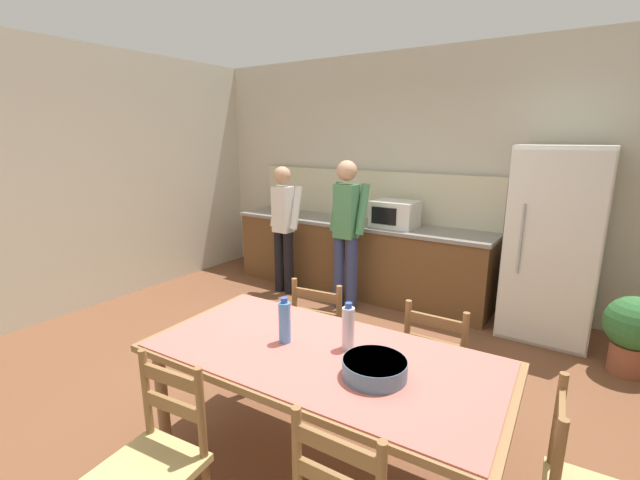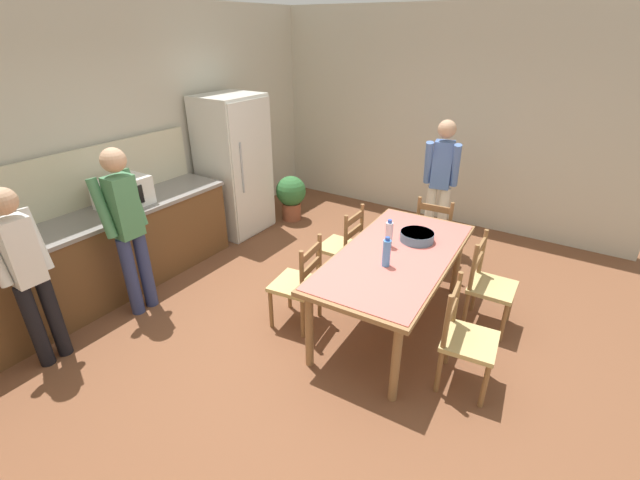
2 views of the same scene
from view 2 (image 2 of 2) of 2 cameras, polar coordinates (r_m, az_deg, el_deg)
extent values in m
plane|color=brown|center=(4.24, -0.02, -11.40)|extent=(8.32, 8.32, 0.00)
cube|color=beige|center=(5.41, -24.98, 11.80)|extent=(6.52, 0.12, 2.90)
cube|color=beige|center=(6.43, 16.55, 15.18)|extent=(0.12, 5.20, 2.90)
cube|color=brown|center=(4.98, -28.30, -2.81)|extent=(3.27, 0.62, 0.86)
cube|color=gray|center=(4.80, -29.44, 1.90)|extent=(3.31, 0.66, 0.04)
cube|color=beige|center=(4.96, -32.04, 6.02)|extent=(3.27, 0.03, 0.60)
cube|color=silver|center=(5.96, -11.43, 9.65)|extent=(0.79, 0.68, 1.85)
cube|color=silver|center=(5.73, -8.83, 9.17)|extent=(0.76, 0.02, 1.77)
cylinder|color=#A5AAB2|center=(5.52, -10.35, 9.39)|extent=(0.02, 0.02, 0.65)
cube|color=white|center=(4.95, -24.79, 5.76)|extent=(0.50, 0.38, 0.30)
cube|color=black|center=(4.77, -23.96, 5.18)|extent=(0.30, 0.01, 0.19)
cylinder|color=olive|center=(3.36, 10.05, -15.85)|extent=(0.07, 0.07, 0.72)
cylinder|color=olive|center=(4.79, 17.83, -2.81)|extent=(0.07, 0.07, 0.72)
cylinder|color=olive|center=(3.61, -1.44, -11.93)|extent=(0.07, 0.07, 0.72)
cylinder|color=olive|center=(4.96, 9.40, -0.71)|extent=(0.07, 0.07, 0.72)
cube|color=olive|center=(3.93, 10.08, -2.17)|extent=(2.01, 1.04, 0.04)
cube|color=#D1665B|center=(3.92, 10.11, -1.86)|extent=(1.93, 1.00, 0.01)
cylinder|color=#4C8ED6|center=(3.66, 8.85, -1.75)|extent=(0.07, 0.07, 0.24)
cylinder|color=#2D51B2|center=(3.60, 9.00, 0.15)|extent=(0.04, 0.04, 0.03)
cylinder|color=silver|center=(3.98, 9.16, 0.71)|extent=(0.07, 0.07, 0.24)
cylinder|color=#2D51B2|center=(3.93, 9.30, 2.48)|extent=(0.04, 0.04, 0.03)
cylinder|color=slate|center=(4.17, 12.80, 0.46)|extent=(0.32, 0.32, 0.09)
cylinder|color=slate|center=(4.16, 12.85, 0.89)|extent=(0.31, 0.31, 0.02)
cylinder|color=olive|center=(5.42, 17.11, -1.00)|extent=(0.04, 0.04, 0.41)
cylinder|color=olive|center=(5.49, 13.48, -0.18)|extent=(0.04, 0.04, 0.41)
cylinder|color=olive|center=(5.12, 16.24, -2.55)|extent=(0.04, 0.04, 0.41)
cylinder|color=olive|center=(5.19, 12.41, -1.66)|extent=(0.04, 0.04, 0.41)
cube|color=tan|center=(5.20, 15.10, 0.87)|extent=(0.43, 0.45, 0.04)
cylinder|color=olive|center=(4.92, 16.93, 2.29)|extent=(0.04, 0.04, 0.46)
cylinder|color=olive|center=(4.99, 12.94, 3.15)|extent=(0.04, 0.04, 0.46)
cube|color=olive|center=(4.90, 15.10, 4.10)|extent=(0.05, 0.36, 0.07)
cube|color=olive|center=(4.96, 14.89, 2.48)|extent=(0.05, 0.36, 0.07)
cylinder|color=olive|center=(4.28, 23.25, -10.12)|extent=(0.04, 0.04, 0.41)
cylinder|color=olive|center=(4.58, 24.04, -7.70)|extent=(0.04, 0.04, 0.41)
cylinder|color=olive|center=(4.31, 18.81, -8.99)|extent=(0.04, 0.04, 0.41)
cylinder|color=olive|center=(4.61, 19.91, -6.67)|extent=(0.04, 0.04, 0.41)
cube|color=tan|center=(4.32, 22.00, -5.88)|extent=(0.43, 0.41, 0.04)
cylinder|color=olive|center=(4.06, 19.78, -3.51)|extent=(0.04, 0.04, 0.46)
cylinder|color=olive|center=(4.38, 20.85, -1.44)|extent=(0.04, 0.04, 0.46)
cube|color=olive|center=(4.16, 20.61, -0.88)|extent=(0.36, 0.03, 0.07)
cube|color=olive|center=(4.23, 20.29, -2.71)|extent=(0.36, 0.03, 0.07)
cylinder|color=olive|center=(4.39, -4.08, -6.71)|extent=(0.04, 0.04, 0.41)
cylinder|color=olive|center=(4.14, -6.55, -9.16)|extent=(0.04, 0.04, 0.41)
cylinder|color=olive|center=(4.26, -0.05, -7.81)|extent=(0.04, 0.04, 0.41)
cylinder|color=olive|center=(3.99, -2.32, -10.44)|extent=(0.04, 0.04, 0.41)
cube|color=tan|center=(4.06, -3.33, -5.89)|extent=(0.47, 0.45, 0.04)
cylinder|color=olive|center=(4.01, -0.05, -2.20)|extent=(0.04, 0.04, 0.46)
cylinder|color=olive|center=(3.73, -2.45, -4.60)|extent=(0.04, 0.04, 0.46)
cube|color=olive|center=(3.80, -1.23, -1.68)|extent=(0.36, 0.07, 0.07)
cube|color=olive|center=(3.88, -1.21, -3.65)|extent=(0.36, 0.07, 0.07)
cylinder|color=olive|center=(3.59, 21.09, -17.72)|extent=(0.04, 0.04, 0.41)
cylinder|color=olive|center=(3.86, 21.83, -14.21)|extent=(0.04, 0.04, 0.41)
cylinder|color=olive|center=(3.60, 15.56, -16.51)|extent=(0.04, 0.04, 0.41)
cylinder|color=olive|center=(3.88, 16.78, -13.12)|extent=(0.04, 0.04, 0.41)
cube|color=tan|center=(3.59, 19.36, -12.64)|extent=(0.46, 0.44, 0.04)
cylinder|color=olive|center=(3.30, 16.57, -10.44)|extent=(0.04, 0.04, 0.46)
cylinder|color=olive|center=(3.60, 17.76, -7.26)|extent=(0.04, 0.04, 0.46)
cube|color=olive|center=(3.38, 17.49, -7.00)|extent=(0.36, 0.06, 0.07)
cube|color=olive|center=(3.46, 17.14, -9.10)|extent=(0.36, 0.06, 0.07)
cylinder|color=olive|center=(5.04, 1.90, -1.89)|extent=(0.04, 0.04, 0.41)
cylinder|color=olive|center=(4.77, -0.29, -3.64)|extent=(0.04, 0.04, 0.41)
cylinder|color=olive|center=(4.90, 5.33, -2.89)|extent=(0.04, 0.04, 0.41)
cylinder|color=olive|center=(4.63, 3.28, -4.77)|extent=(0.04, 0.04, 0.41)
cube|color=tan|center=(4.72, 2.61, -0.90)|extent=(0.43, 0.41, 0.04)
cylinder|color=olive|center=(4.69, 5.57, 2.16)|extent=(0.04, 0.04, 0.46)
cylinder|color=olive|center=(4.40, 3.44, 0.53)|extent=(0.04, 0.04, 0.46)
cube|color=olive|center=(4.49, 4.60, 2.86)|extent=(0.36, 0.03, 0.07)
cube|color=olive|center=(4.55, 4.53, 1.11)|extent=(0.36, 0.03, 0.07)
cylinder|color=black|center=(4.30, -33.71, -9.57)|extent=(0.12, 0.12, 0.78)
cylinder|color=black|center=(4.34, -31.91, -8.70)|extent=(0.12, 0.12, 0.78)
cube|color=white|center=(4.02, -35.12, -1.26)|extent=(0.22, 0.18, 0.55)
sphere|color=tan|center=(3.88, -36.70, 4.16)|extent=(0.21, 0.21, 0.21)
cylinder|color=white|center=(4.11, -33.68, 0.09)|extent=(0.09, 0.21, 0.53)
cylinder|color=navy|center=(4.58, -23.89, -4.52)|extent=(0.12, 0.12, 0.83)
cylinder|color=navy|center=(4.66, -22.27, -3.69)|extent=(0.12, 0.12, 0.83)
cube|color=#478456|center=(4.33, -24.73, 4.03)|extent=(0.23, 0.19, 0.59)
sphere|color=tan|center=(4.20, -25.87, 9.56)|extent=(0.22, 0.22, 0.22)
cylinder|color=#478456|center=(4.30, -27.06, 3.76)|extent=(0.09, 0.22, 0.56)
cylinder|color=#478456|center=(4.45, -23.57, 5.22)|extent=(0.09, 0.22, 0.56)
cylinder|color=silver|center=(5.71, 15.94, 2.84)|extent=(0.12, 0.12, 0.81)
cylinder|color=silver|center=(5.72, 14.35, 3.10)|extent=(0.12, 0.12, 0.81)
cube|color=#5175BC|center=(5.49, 16.00, 9.63)|extent=(0.23, 0.26, 0.58)
sphere|color=tan|center=(5.38, 16.59, 13.99)|extent=(0.22, 0.22, 0.22)
cylinder|color=#5175BC|center=(5.40, 17.64, 9.43)|extent=(0.23, 0.13, 0.55)
cylinder|color=#5175BC|center=(5.43, 14.26, 9.95)|extent=(0.23, 0.13, 0.55)
cylinder|color=brown|center=(6.44, -3.81, 3.89)|extent=(0.28, 0.28, 0.26)
sphere|color=#337038|center=(6.32, -3.90, 6.54)|extent=(0.44, 0.44, 0.44)
camera|label=1|loc=(4.47, 39.99, 11.77)|focal=24.00mm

